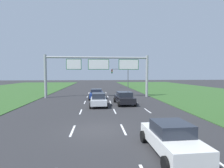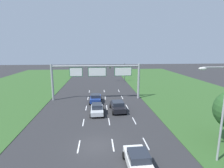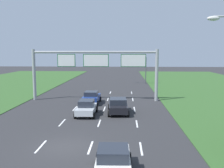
# 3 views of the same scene
# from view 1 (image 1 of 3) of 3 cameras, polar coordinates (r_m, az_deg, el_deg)

# --- Properties ---
(ground_plane) EXTENTS (200.00, 200.00, 0.00)m
(ground_plane) POSITION_cam_1_polar(r_m,az_deg,el_deg) (12.53, -4.52, -14.74)
(ground_plane) COLOR #2D2D30
(lane_dashes_inner_left) EXTENTS (0.14, 44.40, 0.01)m
(lane_dashes_inner_left) POSITION_cam_1_polar(r_m,az_deg,el_deg) (15.50, -11.21, -11.24)
(lane_dashes_inner_left) COLOR white
(lane_dashes_inner_left) RESTS_ON ground_plane
(lane_dashes_inner_right) EXTENTS (0.14, 44.40, 0.01)m
(lane_dashes_inner_right) POSITION_cam_1_polar(r_m,az_deg,el_deg) (15.51, 2.00, -11.16)
(lane_dashes_inner_right) COLOR white
(lane_dashes_inner_right) RESTS_ON ground_plane
(lane_dashes_slip) EXTENTS (0.14, 44.40, 0.01)m
(lane_dashes_slip) POSITION_cam_1_polar(r_m,az_deg,el_deg) (16.30, 14.53, -10.56)
(lane_dashes_slip) COLOR white
(lane_dashes_slip) RESTS_ON ground_plane
(car_near_red) EXTENTS (2.18, 4.24, 1.55)m
(car_near_red) POSITION_cam_1_polar(r_m,az_deg,el_deg) (9.32, 18.75, -16.33)
(car_near_red) COLOR white
(car_near_red) RESTS_ON ground_plane
(car_lead_silver) EXTENTS (2.42, 4.55, 1.61)m
(car_lead_silver) POSITION_cam_1_polar(r_m,az_deg,el_deg) (22.47, 4.03, -4.54)
(car_lead_silver) COLOR black
(car_lead_silver) RESTS_ON ground_plane
(car_mid_lane) EXTENTS (2.26, 4.04, 1.57)m
(car_mid_lane) POSITION_cam_1_polar(r_m,az_deg,el_deg) (27.15, -5.13, -3.25)
(car_mid_lane) COLOR navy
(car_mid_lane) RESTS_ON ground_plane
(car_far_ahead) EXTENTS (2.12, 4.00, 1.58)m
(car_far_ahead) POSITION_cam_1_polar(r_m,az_deg,el_deg) (21.16, -4.44, -5.13)
(car_far_ahead) COLOR silver
(car_far_ahead) RESTS_ON ground_plane
(sign_gantry) EXTENTS (17.24, 0.44, 7.00)m
(sign_gantry) POSITION_cam_1_polar(r_m,az_deg,el_deg) (29.14, -4.18, 5.38)
(sign_gantry) COLOR #9EA0A5
(sign_gantry) RESTS_ON ground_plane
(traffic_light_mast) EXTENTS (4.76, 0.49, 5.60)m
(traffic_light_mast) POSITION_cam_1_polar(r_m,az_deg,el_deg) (48.55, 3.00, 3.26)
(traffic_light_mast) COLOR #47494F
(traffic_light_mast) RESTS_ON ground_plane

